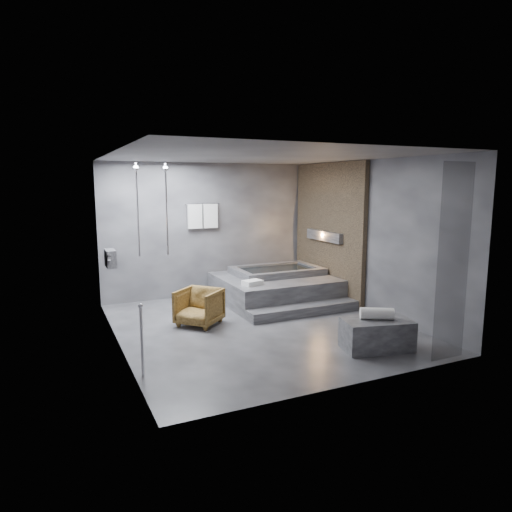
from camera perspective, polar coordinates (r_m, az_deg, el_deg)
name	(u,v)px	position (r m, az deg, el deg)	size (l,w,h in m)	color
room	(273,222)	(7.79, 2.20, 4.31)	(5.00, 5.04, 2.82)	#2D2D2F
tub_deck	(275,288)	(9.38, 2.36, -4.04)	(2.20, 2.00, 0.50)	#323234
tub_step	(304,310)	(8.42, 6.05, -6.74)	(2.20, 0.36, 0.18)	#323234
concrete_bench	(377,335)	(6.90, 14.87, -9.47)	(0.97, 0.53, 0.44)	#323234
driftwood_chair	(199,307)	(7.81, -7.13, -6.33)	(0.66, 0.68, 0.62)	#422C10
rolled_towel	(377,314)	(6.84, 14.88, -6.97)	(0.17, 0.17, 0.47)	white
deck_towel	(253,283)	(8.51, -0.44, -3.35)	(0.34, 0.25, 0.09)	silver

